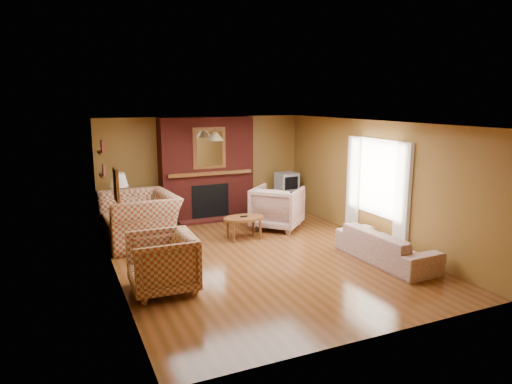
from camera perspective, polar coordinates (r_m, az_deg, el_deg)
name	(u,v)px	position (r m, az deg, el deg)	size (l,w,h in m)	color
floor	(258,255)	(8.43, 0.30, -7.87)	(6.50, 6.50, 0.00)	#4D2C10
ceiling	(259,123)	(7.96, 0.32, 8.65)	(6.50, 6.50, 0.00)	white
wall_back	(203,167)	(11.11, -6.61, 3.16)	(6.50, 6.50, 0.00)	brown
wall_front	(375,242)	(5.41, 14.70, -6.04)	(6.50, 6.50, 0.00)	brown
wall_left	(113,204)	(7.46, -17.47, -1.39)	(6.50, 6.50, 0.00)	brown
wall_right	(372,181)	(9.40, 14.34, 1.36)	(6.50, 6.50, 0.00)	brown
fireplace	(207,169)	(10.87, -6.18, 2.88)	(2.20, 0.82, 2.40)	#561812
window_right	(377,186)	(9.23, 14.85, 0.69)	(0.10, 1.85, 2.00)	beige
bookshelf	(102,159)	(9.26, -18.69, 3.88)	(0.09, 0.55, 0.71)	brown
botanical_print	(116,185)	(7.11, -17.09, 0.89)	(0.05, 0.40, 0.50)	brown
pendant_light	(216,136)	(10.13, -5.08, 6.94)	(0.36, 0.36, 0.48)	black
plaid_loveseat	(139,219)	(9.25, -14.39, -3.28)	(1.53, 1.33, 0.99)	maroon
plaid_armchair	(162,263)	(6.93, -11.65, -8.66)	(0.93, 0.96, 0.87)	maroon
floral_sofa	(386,246)	(8.33, 15.94, -6.50)	(1.94, 0.76, 0.57)	#B7B08E
floral_armchair	(277,207)	(10.04, 2.67, -1.95)	(0.99, 1.02, 0.93)	#B7B08E
coffee_table	(244,220)	(9.26, -1.53, -3.49)	(0.86, 0.53, 0.48)	brown
side_table	(121,219)	(10.08, -16.57, -3.25)	(0.47, 0.47, 0.63)	brown
table_lamp	(119,187)	(9.93, -16.80, 0.59)	(0.41, 0.41, 0.67)	white
tv_stand	(287,200)	(11.65, 3.83, -1.07)	(0.49, 0.45, 0.54)	black
crt_tv	(287,182)	(11.55, 3.88, 1.31)	(0.52, 0.52, 0.45)	#A1A4A8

